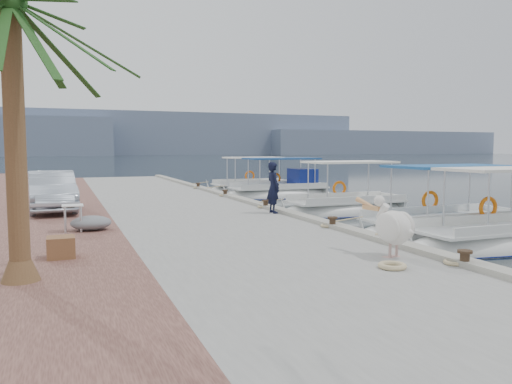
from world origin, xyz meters
TOP-DOWN VIEW (x-y plane):
  - ground at (0.00, 0.00)m, footprint 400.00×400.00m
  - concrete_quay at (-3.00, 5.00)m, footprint 6.00×40.00m
  - quay_curb at (-0.22, 5.00)m, footprint 0.44×40.00m
  - cobblestone_strip at (-8.00, 5.00)m, footprint 4.00×40.00m
  - distant_hills at (29.61, 201.49)m, footprint 330.00×60.00m
  - fishing_caique_a at (4.05, -5.52)m, footprint 6.92×2.13m
  - fishing_caique_b at (3.86, -3.33)m, footprint 6.53×2.36m
  - fishing_caique_c at (3.61, 2.25)m, footprint 6.04×2.24m
  - fishing_caique_d at (4.04, 9.98)m, footprint 6.69×2.44m
  - fishing_caique_e at (3.49, 13.25)m, footprint 5.80×2.14m
  - mooring_bollards at (-0.35, 1.50)m, footprint 0.28×20.28m
  - pelican at (-1.08, -7.23)m, footprint 0.68×1.63m
  - fisherman at (-0.60, 0.19)m, footprint 0.45×0.67m
  - date_palm at (-8.17, -6.52)m, footprint 4.60×4.60m
  - parked_car at (-7.83, 3.60)m, footprint 1.81×4.46m
  - wooden_crate at (-7.53, -4.82)m, footprint 0.55×0.55m
  - tarp_bundle at (-6.76, -1.36)m, footprint 1.10×0.90m
  - folding_table at (-7.23, -1.43)m, footprint 0.55×0.55m
  - rope_coil at (-1.70, -8.08)m, footprint 0.54×0.54m

SIDE VIEW (x-z plane):
  - ground at x=0.00m, z-range 0.00..0.00m
  - fishing_caique_b at x=3.86m, z-range -1.29..1.54m
  - fishing_caique_a at x=4.05m, z-range -1.29..1.54m
  - fishing_caique_c at x=3.61m, z-range -1.29..1.54m
  - fishing_caique_e at x=3.49m, z-range -1.29..1.54m
  - fishing_caique_d at x=4.04m, z-range -1.22..1.61m
  - concrete_quay at x=-3.00m, z-range 0.00..0.50m
  - cobblestone_strip at x=-8.00m, z-range 0.00..0.50m
  - rope_coil at x=-1.70m, z-range 0.50..0.60m
  - quay_curb at x=-0.22m, z-range 0.50..0.62m
  - mooring_bollards at x=-0.35m, z-range 0.53..0.86m
  - tarp_bundle at x=-6.76m, z-range 0.50..0.90m
  - wooden_crate at x=-7.53m, z-range 0.50..0.94m
  - folding_table at x=-7.23m, z-range 0.66..1.39m
  - pelican at x=-1.08m, z-range 0.52..1.78m
  - parked_car at x=-7.83m, z-range 0.50..1.94m
  - fisherman at x=-0.60m, z-range 0.50..2.29m
  - date_palm at x=-8.17m, z-range 2.33..7.88m
  - distant_hills at x=29.61m, z-range -1.39..16.61m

